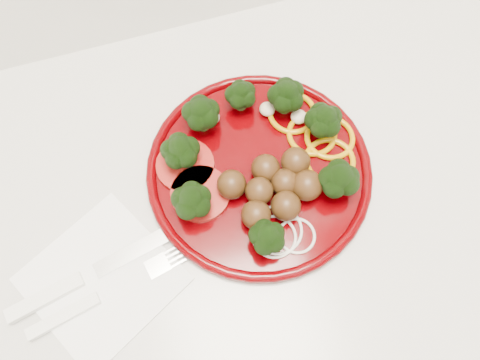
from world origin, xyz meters
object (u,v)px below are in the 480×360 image
object	(u,v)px
plate	(260,165)
napkin	(102,279)
knife	(77,281)
fork	(84,305)

from	to	relation	value
plate	napkin	bearing A→B (deg)	-160.98
napkin	knife	distance (m)	0.03
knife	fork	size ratio (longest dim) A/B	1.13
napkin	knife	world-z (taller)	knife
fork	plate	bearing A→B (deg)	10.32
knife	fork	distance (m)	0.03
knife	fork	bearing A→B (deg)	-97.00
plate	napkin	xyz separation A→B (m)	(-0.23, -0.08, -0.02)
plate	fork	distance (m)	0.28
napkin	fork	world-z (taller)	fork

